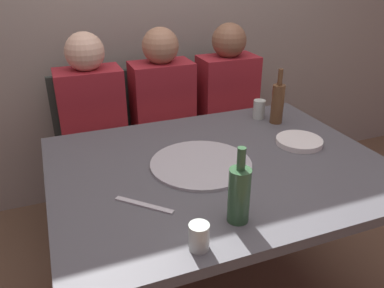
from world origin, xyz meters
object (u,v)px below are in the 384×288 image
beer_bottle (278,103)px  guest_by_wall (233,111)px  wine_glass (259,109)px  pizza_tray (201,164)px  plate_stack (299,141)px  chair_right (222,121)px  guest_in_beanie (167,121)px  chair_middle (161,131)px  guest_in_sweater (96,131)px  wine_bottle (239,194)px  table_knife (144,205)px  tumbler_near (199,237)px  chair_left (94,141)px  dining_table (219,180)px

beer_bottle → guest_by_wall: size_ratio=0.24×
wine_glass → pizza_tray: bearing=-142.8°
plate_stack → guest_by_wall: bearing=86.8°
chair_right → guest_in_beanie: (-0.43, -0.15, 0.13)m
pizza_tray → chair_middle: bearing=83.8°
beer_bottle → guest_in_sweater: (-0.85, 0.48, -0.22)m
wine_bottle → chair_middle: wine_bottle is taller
chair_middle → plate_stack: bearing=113.9°
table_knife → guest_in_beanie: guest_in_beanie is taller
tumbler_near → guest_in_beanie: bearing=76.4°
beer_bottle → chair_middle: bearing=124.4°
table_knife → guest_by_wall: (0.82, 0.95, -0.11)m
tumbler_near → chair_right: size_ratio=0.09×
pizza_tray → plate_stack: size_ratio=1.99×
pizza_tray → wine_glass: wine_glass is taller
chair_right → chair_left: bearing=0.0°
pizza_tray → chair_left: (-0.32, 0.91, -0.24)m
chair_middle → guest_in_sweater: bearing=19.8°
tumbler_near → chair_left: bearing=95.2°
table_knife → chair_left: chair_left is taller
pizza_tray → guest_in_beanie: guest_in_beanie is taller
chair_right → guest_by_wall: (0.00, -0.15, 0.13)m
plate_stack → guest_in_beanie: bearing=118.1°
table_knife → guest_in_sweater: guest_in_sweater is taller
tumbler_near → guest_in_beanie: guest_in_beanie is taller
chair_right → guest_in_beanie: bearing=19.3°
dining_table → guest_by_wall: guest_by_wall is taller
plate_stack → guest_by_wall: 0.75m
wine_bottle → beer_bottle: bearing=49.5°
chair_left → guest_in_beanie: guest_in_beanie is taller
chair_middle → guest_in_sweater: (-0.42, -0.15, 0.13)m
tumbler_near → table_knife: tumbler_near is taller
dining_table → wine_glass: (0.40, 0.38, 0.13)m
wine_bottle → chair_middle: (0.13, 1.29, -0.34)m
pizza_tray → table_knife: (-0.29, -0.19, -0.00)m
wine_glass → guest_by_wall: guest_by_wall is taller
plate_stack → guest_by_wall: (0.04, 0.73, -0.12)m
wine_glass → chair_left: size_ratio=0.11×
chair_left → guest_in_sweater: bearing=90.0°
pizza_tray → chair_left: chair_left is taller
chair_middle → guest_in_beanie: 0.20m
chair_middle → dining_table: bearing=88.6°
beer_bottle → table_knife: 0.95m
dining_table → wine_glass: 0.56m
tumbler_near → table_knife: bearing=109.7°
dining_table → chair_left: chair_left is taller
tumbler_near → pizza_tray: bearing=66.8°
wine_glass → table_knife: (-0.77, -0.56, -0.05)m
guest_by_wall → wine_glass: bearing=82.3°
wine_bottle → guest_in_beanie: 1.16m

